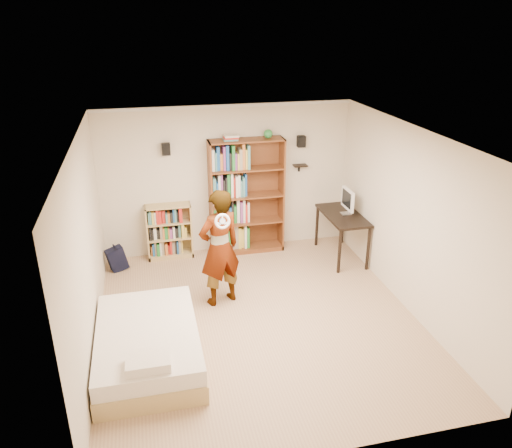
{
  "coord_description": "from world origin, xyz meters",
  "views": [
    {
      "loc": [
        -1.44,
        -5.99,
        4.12
      ],
      "look_at": [
        0.1,
        0.6,
        1.25
      ],
      "focal_mm": 35.0,
      "sensor_mm": 36.0,
      "label": 1
    }
  ],
  "objects_px": {
    "computer_desk": "(341,236)",
    "person": "(220,248)",
    "tall_bookshelf": "(247,197)",
    "low_bookshelf": "(169,231)",
    "daybed": "(148,341)"
  },
  "relations": [
    {
      "from": "low_bookshelf",
      "to": "person",
      "type": "height_order",
      "value": "person"
    },
    {
      "from": "low_bookshelf",
      "to": "computer_desk",
      "type": "relative_size",
      "value": 0.82
    },
    {
      "from": "computer_desk",
      "to": "daybed",
      "type": "distance_m",
      "value": 4.16
    },
    {
      "from": "computer_desk",
      "to": "person",
      "type": "distance_m",
      "value": 2.64
    },
    {
      "from": "computer_desk",
      "to": "person",
      "type": "height_order",
      "value": "person"
    },
    {
      "from": "person",
      "to": "computer_desk",
      "type": "bearing_deg",
      "value": -177.1
    },
    {
      "from": "computer_desk",
      "to": "daybed",
      "type": "xyz_separation_m",
      "value": [
        -3.51,
        -2.21,
        -0.13
      ]
    },
    {
      "from": "computer_desk",
      "to": "person",
      "type": "bearing_deg",
      "value": -156.59
    },
    {
      "from": "low_bookshelf",
      "to": "daybed",
      "type": "height_order",
      "value": "low_bookshelf"
    },
    {
      "from": "tall_bookshelf",
      "to": "person",
      "type": "bearing_deg",
      "value": -114.62
    },
    {
      "from": "tall_bookshelf",
      "to": "low_bookshelf",
      "type": "relative_size",
      "value": 2.1
    },
    {
      "from": "tall_bookshelf",
      "to": "daybed",
      "type": "xyz_separation_m",
      "value": [
        -1.91,
        -2.88,
        -0.77
      ]
    },
    {
      "from": "daybed",
      "to": "person",
      "type": "distance_m",
      "value": 1.76
    },
    {
      "from": "computer_desk",
      "to": "daybed",
      "type": "bearing_deg",
      "value": -147.78
    },
    {
      "from": "computer_desk",
      "to": "low_bookshelf",
      "type": "bearing_deg",
      "value": 166.88
    }
  ]
}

